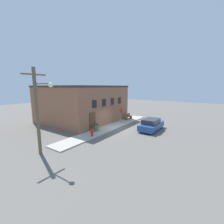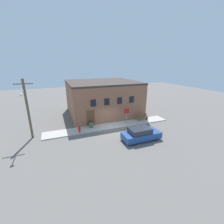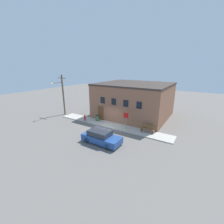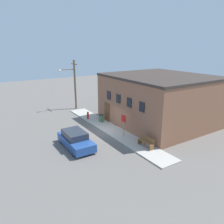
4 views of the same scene
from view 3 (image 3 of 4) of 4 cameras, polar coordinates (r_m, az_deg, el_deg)
ground_plane at (r=20.16m, az=-2.17°, el=-6.06°), size 80.00×80.00×0.00m
sidewalk at (r=20.93m, az=-0.59°, el=-4.99°), size 17.00×2.05×0.11m
brick_building at (r=24.77m, az=8.40°, el=4.65°), size 10.86×9.80×5.38m
fire_hydrant at (r=22.77m, az=-10.31°, el=-2.11°), size 0.48×0.23×0.88m
stop_sign at (r=19.25m, az=5.30°, el=-2.11°), size 0.68×0.06×2.14m
bench at (r=18.96m, az=13.45°, el=-6.25°), size 1.60×0.44×0.90m
trash_bin at (r=22.36m, az=-5.66°, el=-2.33°), size 0.55×0.55×0.83m
utility_pole at (r=26.12m, az=-18.39°, el=6.71°), size 1.80×2.27×6.64m
parked_car at (r=16.18m, az=-4.16°, el=-9.47°), size 4.26×1.81×1.42m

